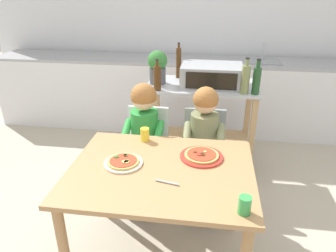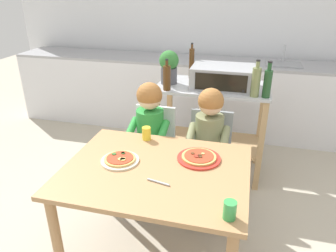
{
  "view_description": "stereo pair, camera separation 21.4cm",
  "coord_description": "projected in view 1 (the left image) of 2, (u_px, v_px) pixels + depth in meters",
  "views": [
    {
      "loc": [
        0.28,
        -1.63,
        1.78
      ],
      "look_at": [
        0.0,
        0.3,
        0.89
      ],
      "focal_mm": 34.01,
      "sensor_mm": 36.0,
      "label": 1
    },
    {
      "loc": [
        0.49,
        -1.58,
        1.78
      ],
      "look_at": [
        0.0,
        0.3,
        0.89
      ],
      "focal_mm": 34.01,
      "sensor_mm": 36.0,
      "label": 2
    }
  ],
  "objects": [
    {
      "name": "bottle_slim_sauce",
      "position": [
        157.0,
        78.0,
        2.78
      ],
      "size": [
        0.07,
        0.07,
        0.28
      ],
      "color": "#4C2D14",
      "rests_on": "kitchen_island_cart"
    },
    {
      "name": "bottle_tall_green_wine",
      "position": [
        257.0,
        80.0,
        2.68
      ],
      "size": [
        0.07,
        0.07,
        0.3
      ],
      "color": "#1E4723",
      "rests_on": "kitchen_island_cart"
    },
    {
      "name": "dining_table",
      "position": [
        161.0,
        184.0,
        1.98
      ],
      "size": [
        1.12,
        0.87,
        0.74
      ],
      "color": "#AD7F51",
      "rests_on": "ground"
    },
    {
      "name": "kitchen_island_cart",
      "position": [
        201.0,
        114.0,
        3.11
      ],
      "size": [
        1.03,
        0.57,
        0.9
      ],
      "color": "#B7BABF",
      "rests_on": "ground"
    },
    {
      "name": "dining_chair_right",
      "position": [
        203.0,
        151.0,
        2.67
      ],
      "size": [
        0.36,
        0.36,
        0.81
      ],
      "color": "gray",
      "rests_on": "ground"
    },
    {
      "name": "drinking_cup_green",
      "position": [
        245.0,
        205.0,
        1.55
      ],
      "size": [
        0.06,
        0.06,
        0.09
      ],
      "primitive_type": "cylinder",
      "color": "green",
      "rests_on": "dining_table"
    },
    {
      "name": "potted_herb_plant",
      "position": [
        157.0,
        66.0,
        2.94
      ],
      "size": [
        0.18,
        0.18,
        0.31
      ],
      "color": "#4C4C51",
      "rests_on": "kitchen_island_cart"
    },
    {
      "name": "drinking_cup_yellow",
      "position": [
        145.0,
        134.0,
        2.26
      ],
      "size": [
        0.06,
        0.06,
        0.09
      ],
      "primitive_type": "cylinder",
      "color": "yellow",
      "rests_on": "dining_table"
    },
    {
      "name": "back_wall_tiled",
      "position": [
        194.0,
        18.0,
        4.08
      ],
      "size": [
        5.52,
        0.14,
        2.7
      ],
      "color": "silver",
      "rests_on": "ground"
    },
    {
      "name": "child_in_olive_shirt",
      "position": [
        204.0,
        136.0,
        2.48
      ],
      "size": [
        0.32,
        0.42,
        1.04
      ],
      "color": "#424C6B",
      "rests_on": "ground"
    },
    {
      "name": "bottle_dark_olive_oil",
      "position": [
        179.0,
        63.0,
        3.13
      ],
      "size": [
        0.05,
        0.05,
        0.35
      ],
      "color": "#4C2D14",
      "rests_on": "kitchen_island_cart"
    },
    {
      "name": "bottle_squat_spirits",
      "position": [
        245.0,
        79.0,
        2.69
      ],
      "size": [
        0.07,
        0.07,
        0.31
      ],
      "color": "olive",
      "rests_on": "kitchen_island_cart"
    },
    {
      "name": "pizza_plate_cream",
      "position": [
        123.0,
        162.0,
        1.98
      ],
      "size": [
        0.24,
        0.24,
        0.03
      ],
      "color": "beige",
      "rests_on": "dining_table"
    },
    {
      "name": "toaster_oven",
      "position": [
        212.0,
        75.0,
        2.91
      ],
      "size": [
        0.55,
        0.39,
        0.19
      ],
      "color": "#999BA0",
      "rests_on": "kitchen_island_cart"
    },
    {
      "name": "ground_plane",
      "position": [
        179.0,
        176.0,
        3.18
      ],
      "size": [
        11.05,
        11.05,
        0.0
      ],
      "primitive_type": "plane",
      "color": "#B7AD99"
    },
    {
      "name": "kitchen_counter",
      "position": [
        190.0,
        94.0,
        4.09
      ],
      "size": [
        4.97,
        0.6,
        1.1
      ],
      "color": "silver",
      "rests_on": "ground"
    },
    {
      "name": "dining_chair_left",
      "position": [
        147.0,
        148.0,
        2.72
      ],
      "size": [
        0.36,
        0.36,
        0.81
      ],
      "color": "silver",
      "rests_on": "ground"
    },
    {
      "name": "child_in_green_shirt",
      "position": [
        143.0,
        132.0,
        2.52
      ],
      "size": [
        0.32,
        0.42,
        1.05
      ],
      "color": "#424C6B",
      "rests_on": "ground"
    },
    {
      "name": "serving_spoon",
      "position": [
        167.0,
        182.0,
        1.79
      ],
      "size": [
        0.14,
        0.04,
        0.01
      ],
      "primitive_type": "cylinder",
      "rotation": [
        0.0,
        1.57,
        2.92
      ],
      "color": "#B7BABF",
      "rests_on": "dining_table"
    },
    {
      "name": "pizza_plate_red_rimmed",
      "position": [
        201.0,
        156.0,
        2.05
      ],
      "size": [
        0.28,
        0.28,
        0.03
      ],
      "color": "red",
      "rests_on": "dining_table"
    }
  ]
}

